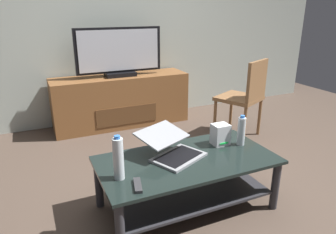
# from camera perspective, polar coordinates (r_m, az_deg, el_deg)

# --- Properties ---
(ground_plane) EXTENTS (7.68, 7.68, 0.00)m
(ground_plane) POSITION_cam_1_polar(r_m,az_deg,el_deg) (2.62, 4.84, -14.25)
(ground_plane) COLOR #4C3D33
(back_wall) EXTENTS (6.40, 0.12, 2.80)m
(back_wall) POSITION_cam_1_polar(r_m,az_deg,el_deg) (4.21, -9.87, 18.46)
(back_wall) COLOR #A8B2A8
(back_wall) RESTS_ON ground
(coffee_table) EXTENTS (1.29, 0.67, 0.41)m
(coffee_table) POSITION_cam_1_polar(r_m,az_deg,el_deg) (2.35, 3.44, -10.30)
(coffee_table) COLOR black
(coffee_table) RESTS_ON ground
(media_cabinet) EXTENTS (1.70, 0.47, 0.64)m
(media_cabinet) POSITION_cam_1_polar(r_m,az_deg,el_deg) (4.05, -8.53, 2.99)
(media_cabinet) COLOR brown
(media_cabinet) RESTS_ON ground
(television) EXTENTS (1.06, 0.20, 0.59)m
(television) POSITION_cam_1_polar(r_m,az_deg,el_deg) (3.90, -8.88, 11.42)
(television) COLOR black
(television) RESTS_ON media_cabinet
(dining_chair) EXTENTS (0.59, 0.59, 0.91)m
(dining_chair) POSITION_cam_1_polar(r_m,az_deg,el_deg) (3.65, 13.98, 4.03)
(dining_chair) COLOR brown
(dining_chair) RESTS_ON ground
(laptop) EXTENTS (0.51, 0.53, 0.18)m
(laptop) POSITION_cam_1_polar(r_m,az_deg,el_deg) (2.30, 0.71, -5.67)
(laptop) COLOR gray
(laptop) RESTS_ON coffee_table
(router_box) EXTENTS (0.13, 0.12, 0.17)m
(router_box) POSITION_cam_1_polar(r_m,az_deg,el_deg) (2.52, 9.53, -3.15)
(router_box) COLOR silver
(router_box) RESTS_ON coffee_table
(water_bottle_near) EXTENTS (0.07, 0.07, 0.30)m
(water_bottle_near) POSITION_cam_1_polar(r_m,az_deg,el_deg) (2.01, -9.04, -7.49)
(water_bottle_near) COLOR silver
(water_bottle_near) RESTS_ON coffee_table
(water_bottle_far) EXTENTS (0.06, 0.06, 0.25)m
(water_bottle_far) POSITION_cam_1_polar(r_m,az_deg,el_deg) (2.54, 13.23, -2.49)
(water_bottle_far) COLOR silver
(water_bottle_far) RESTS_ON coffee_table
(cell_phone) EXTENTS (0.10, 0.15, 0.01)m
(cell_phone) POSITION_cam_1_polar(r_m,az_deg,el_deg) (2.71, 9.91, -3.40)
(cell_phone) COLOR black
(cell_phone) RESTS_ON coffee_table
(tv_remote) EXTENTS (0.08, 0.17, 0.02)m
(tv_remote) POSITION_cam_1_polar(r_m,az_deg,el_deg) (1.97, -5.55, -12.30)
(tv_remote) COLOR #2D2D30
(tv_remote) RESTS_ON coffee_table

